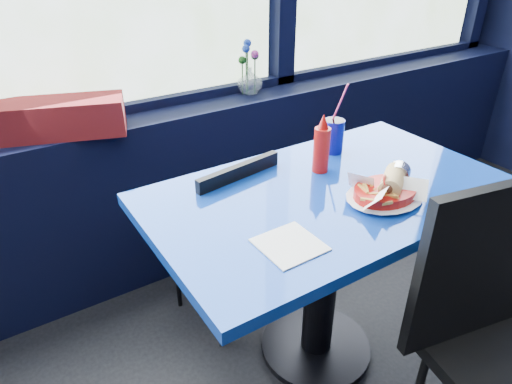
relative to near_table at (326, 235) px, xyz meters
The scene contains 10 objects.
window_sill 0.94m from the near_table, 109.03° to the left, with size 5.00×0.26×0.80m, color black.
near_table is the anchor object (origin of this frame).
chair_near_front 0.63m from the near_table, 79.39° to the right, with size 0.52×0.52×0.97m.
chair_near_back 0.40m from the near_table, 120.62° to the left, with size 0.41×0.41×0.80m.
planter_box 1.18m from the near_table, 130.83° to the left, with size 0.69×0.17×0.14m, color maroon.
flower_vase 0.96m from the near_table, 74.82° to the left, with size 0.16×0.17×0.25m.
food_basket 0.28m from the near_table, 52.30° to the right, with size 0.26×0.25×0.09m.
ketchup_bottle 0.31m from the near_table, 64.50° to the left, with size 0.06×0.06×0.21m.
soda_cup 0.39m from the near_table, 47.98° to the left, with size 0.08×0.08×0.27m.
napkin 0.39m from the near_table, 149.08° to the right, with size 0.16×0.16×0.00m, color white.
Camera 1 is at (-0.61, 1.03, 1.49)m, focal length 32.00 mm.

